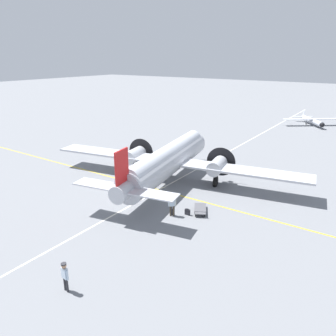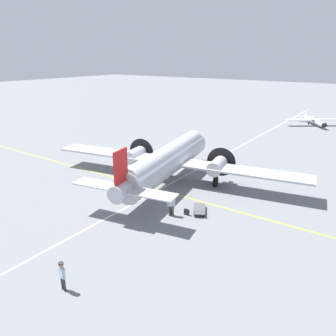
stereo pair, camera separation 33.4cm
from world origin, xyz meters
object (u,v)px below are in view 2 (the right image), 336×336
object	(u,v)px
airliner_main	(170,159)
passenger_boarding	(171,203)
crew_foreground	(62,273)
suitcase_near_door	(171,212)
ramp_agent	(172,203)
suitcase_upright_spare	(187,212)
baggage_cart	(199,209)
light_aircraft_distant	(315,121)

from	to	relation	value
airliner_main	passenger_boarding	size ratio (longest dim) A/B	15.02
crew_foreground	suitcase_near_door	xyz separation A→B (m)	(0.23, -11.14, -0.90)
ramp_agent	passenger_boarding	bearing A→B (deg)	-160.78
suitcase_near_door	suitcase_upright_spare	size ratio (longest dim) A/B	0.95
suitcase_near_door	baggage_cart	xyz separation A→B (m)	(-1.69, -1.78, 0.03)
airliner_main	suitcase_upright_spare	size ratio (longest dim) A/B	50.69
airliner_main	light_aircraft_distant	size ratio (longest dim) A/B	2.81
passenger_boarding	suitcase_near_door	bearing A→B (deg)	79.32
crew_foreground	passenger_boarding	size ratio (longest dim) A/B	0.99
light_aircraft_distant	crew_foreground	bearing A→B (deg)	-38.30
crew_foreground	baggage_cart	size ratio (longest dim) A/B	0.76
ramp_agent	baggage_cart	world-z (taller)	ramp_agent
crew_foreground	ramp_agent	bearing A→B (deg)	98.37
ramp_agent	airliner_main	bearing A→B (deg)	79.76
airliner_main	light_aircraft_distant	xyz separation A→B (m)	(-5.89, -40.01, -1.69)
airliner_main	crew_foreground	distance (m)	17.84
airliner_main	ramp_agent	world-z (taller)	airliner_main
airliner_main	light_aircraft_distant	bearing A→B (deg)	-18.97
crew_foreground	suitcase_upright_spare	bearing A→B (deg)	93.71
passenger_boarding	suitcase_upright_spare	xyz separation A→B (m)	(-0.98, -0.86, -0.88)
crew_foreground	light_aircraft_distant	world-z (taller)	light_aircraft_distant
passenger_boarding	baggage_cart	distance (m)	2.64
airliner_main	ramp_agent	xyz separation A→B (m)	(-4.42, 6.14, -1.45)
ramp_agent	light_aircraft_distant	world-z (taller)	light_aircraft_distant
baggage_cart	light_aircraft_distant	bearing A→B (deg)	-28.46
light_aircraft_distant	baggage_cart	bearing A→B (deg)	-36.81
suitcase_near_door	suitcase_upright_spare	bearing A→B (deg)	-145.25
ramp_agent	suitcase_near_door	size ratio (longest dim) A/B	3.49
ramp_agent	suitcase_upright_spare	distance (m)	1.52
light_aircraft_distant	airliner_main	bearing A→B (deg)	-45.34
baggage_cart	light_aircraft_distant	world-z (taller)	light_aircraft_distant
airliner_main	baggage_cart	world-z (taller)	airliner_main
passenger_boarding	light_aircraft_distant	bearing A→B (deg)	46.09
airliner_main	suitcase_upright_spare	world-z (taller)	airliner_main
suitcase_upright_spare	ramp_agent	bearing A→B (deg)	40.50
crew_foreground	baggage_cart	bearing A→B (deg)	91.24
suitcase_upright_spare	light_aircraft_distant	size ratio (longest dim) A/B	0.06
passenger_boarding	ramp_agent	world-z (taller)	passenger_boarding
ramp_agent	suitcase_near_door	distance (m)	0.88
light_aircraft_distant	passenger_boarding	bearing A→B (deg)	-38.82
suitcase_upright_spare	light_aircraft_distant	xyz separation A→B (m)	(-0.51, -45.33, 0.62)
airliner_main	baggage_cart	distance (m)	7.72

